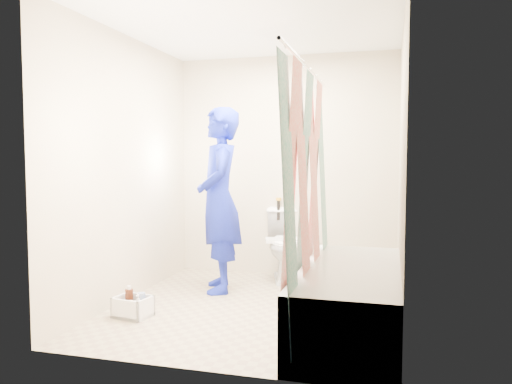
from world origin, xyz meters
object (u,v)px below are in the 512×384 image
(plumber, at_px, (219,200))
(cleaning_caddy, at_px, (134,308))
(toilet, at_px, (287,244))
(bathtub, at_px, (350,299))

(plumber, relative_size, cleaning_caddy, 5.71)
(toilet, xyz_separation_m, plumber, (-0.55, -0.60, 0.51))
(plumber, bearing_deg, toilet, 115.46)
(cleaning_caddy, bearing_deg, bathtub, 11.72)
(toilet, distance_m, plumber, 0.96)
(toilet, bearing_deg, plumber, -148.35)
(bathtub, xyz_separation_m, cleaning_caddy, (-1.74, -0.06, -0.19))
(bathtub, height_order, plumber, plumber)
(plumber, bearing_deg, cleaning_caddy, -44.65)
(bathtub, bearing_deg, plumber, 145.81)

